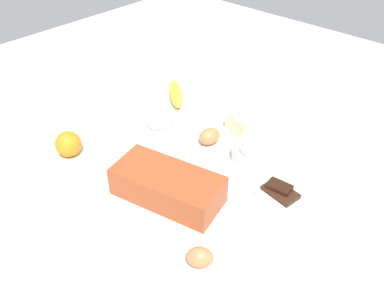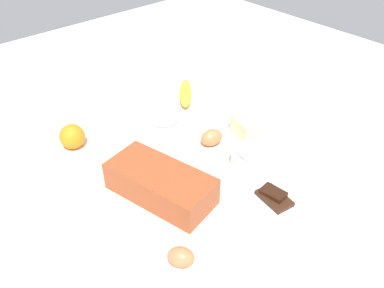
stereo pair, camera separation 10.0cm
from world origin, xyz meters
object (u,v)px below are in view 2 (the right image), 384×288
object	(u,v)px
banana	(185,93)
chocolate_plate	(274,200)
egg_beside_bowl	(212,138)
orange_fruit	(72,137)
loaf_pan	(160,183)
sugar_bowl	(253,157)
egg_near_butter	(181,257)
butter_block	(246,127)
flour_bowl	(164,124)

from	to	relation	value
banana	chocolate_plate	distance (m)	0.58
egg_beside_bowl	orange_fruit	bearing A→B (deg)	49.96
loaf_pan	banana	xyz separation A→B (m)	(0.34, -0.38, -0.02)
loaf_pan	chocolate_plate	size ratio (longest dim) A/B	2.32
loaf_pan	sugar_bowl	xyz separation A→B (m)	(-0.08, -0.27, -0.01)
orange_fruit	egg_near_butter	distance (m)	0.54
sugar_bowl	orange_fruit	distance (m)	0.54
sugar_bowl	chocolate_plate	distance (m)	0.16
banana	orange_fruit	size ratio (longest dim) A/B	2.51
sugar_bowl	butter_block	xyz separation A→B (m)	(0.11, -0.10, -0.00)
loaf_pan	sugar_bowl	distance (m)	0.28
butter_block	chocolate_plate	distance (m)	0.30
orange_fruit	chocolate_plate	distance (m)	0.62
sugar_bowl	butter_block	bearing A→B (deg)	-40.04
flour_bowl	banana	world-z (taller)	flour_bowl
banana	egg_beside_bowl	distance (m)	0.30
orange_fruit	sugar_bowl	bearing A→B (deg)	-140.96
banana	egg_near_butter	size ratio (longest dim) A/B	3.13
sugar_bowl	chocolate_plate	size ratio (longest dim) A/B	0.97
flour_bowl	egg_beside_bowl	distance (m)	0.16
chocolate_plate	butter_block	bearing A→B (deg)	-34.03
orange_fruit	egg_beside_bowl	size ratio (longest dim) A/B	1.08
orange_fruit	butter_block	xyz separation A→B (m)	(-0.30, -0.43, -0.01)
loaf_pan	banana	size ratio (longest dim) A/B	1.59
orange_fruit	flour_bowl	bearing A→B (deg)	-115.69
sugar_bowl	banana	bearing A→B (deg)	-14.40
egg_beside_bowl	banana	bearing A→B (deg)	-25.26
egg_near_butter	chocolate_plate	size ratio (longest dim) A/B	0.47
banana	chocolate_plate	bearing A→B (deg)	161.89
egg_near_butter	banana	bearing A→B (deg)	-41.70
loaf_pan	orange_fruit	bearing A→B (deg)	-1.67
flour_bowl	orange_fruit	size ratio (longest dim) A/B	1.60
loaf_pan	sugar_bowl	size ratio (longest dim) A/B	2.39
sugar_bowl	banana	xyz separation A→B (m)	(0.42, -0.11, -0.01)
flour_bowl	chocolate_plate	distance (m)	0.44
loaf_pan	flour_bowl	world-z (taller)	loaf_pan
loaf_pan	butter_block	distance (m)	0.37
orange_fruit	chocolate_plate	xyz separation A→B (m)	(-0.56, -0.26, -0.03)
sugar_bowl	egg_near_butter	xyz separation A→B (m)	(-0.12, 0.37, -0.01)
butter_block	egg_near_butter	xyz separation A→B (m)	(-0.24, 0.47, -0.01)
butter_block	flour_bowl	bearing A→B (deg)	44.81
butter_block	loaf_pan	bearing A→B (deg)	95.87
flour_bowl	chocolate_plate	size ratio (longest dim) A/B	0.93
loaf_pan	egg_near_butter	distance (m)	0.23
chocolate_plate	banana	bearing A→B (deg)	-18.11
orange_fruit	egg_near_butter	world-z (taller)	orange_fruit
flour_bowl	orange_fruit	bearing A→B (deg)	64.31
banana	flour_bowl	bearing A→B (deg)	121.68
flour_bowl	egg_near_butter	world-z (taller)	flour_bowl
loaf_pan	orange_fruit	xyz separation A→B (m)	(0.34, 0.07, -0.00)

